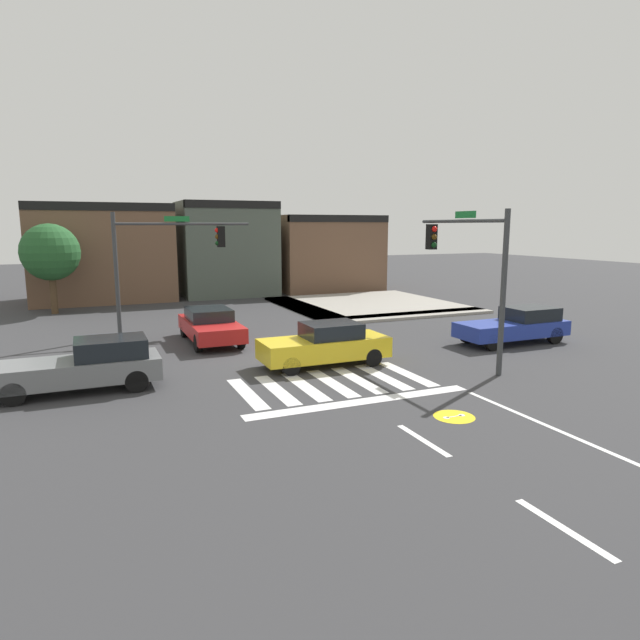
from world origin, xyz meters
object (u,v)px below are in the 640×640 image
(car_gray, at_px, (85,366))
(car_yellow, at_px, (326,345))
(traffic_signal_northwest, at_px, (167,250))
(traffic_signal_southeast, at_px, (468,258))
(roadside_tree, at_px, (50,253))
(car_blue, at_px, (516,325))
(car_red, at_px, (210,325))

(car_gray, distance_m, car_yellow, 7.71)
(traffic_signal_northwest, xyz_separation_m, car_yellow, (4.11, -8.09, -3.01))
(traffic_signal_southeast, bearing_deg, roadside_tree, 37.62)
(car_yellow, distance_m, car_blue, 8.77)
(car_blue, bearing_deg, traffic_signal_southeast, 24.44)
(traffic_signal_northwest, height_order, roadside_tree, traffic_signal_northwest)
(car_blue, bearing_deg, car_red, -24.12)
(car_red, bearing_deg, car_blue, 65.88)
(traffic_signal_southeast, bearing_deg, car_yellow, 71.22)
(car_gray, distance_m, car_red, 7.24)
(car_gray, xyz_separation_m, car_blue, (16.47, 0.16, -0.01))
(traffic_signal_northwest, xyz_separation_m, roadside_tree, (-5.09, 8.33, -0.37))
(car_blue, bearing_deg, car_yellow, 1.71)
(car_gray, bearing_deg, car_yellow, 179.27)
(car_blue, xyz_separation_m, roadside_tree, (-17.97, 16.16, 2.64))
(car_blue, height_order, roadside_tree, roadside_tree)
(car_gray, bearing_deg, car_red, -132.14)
(traffic_signal_northwest, bearing_deg, traffic_signal_southeast, -47.75)
(traffic_signal_southeast, xyz_separation_m, car_blue, (4.08, 1.85, -2.98))
(car_red, distance_m, roadside_tree, 12.94)
(car_blue, distance_m, roadside_tree, 24.31)
(traffic_signal_southeast, height_order, traffic_signal_northwest, traffic_signal_northwest)
(traffic_signal_southeast, xyz_separation_m, traffic_signal_northwest, (-8.80, 9.68, 0.02))
(traffic_signal_northwest, bearing_deg, car_blue, -31.31)
(car_blue, xyz_separation_m, car_red, (-11.62, 5.20, -0.01))
(car_blue, bearing_deg, roadside_tree, -41.98)
(traffic_signal_southeast, bearing_deg, car_gray, 82.23)
(traffic_signal_southeast, xyz_separation_m, car_yellow, (-4.68, 1.59, -2.98))
(car_gray, height_order, car_blue, car_gray)
(car_red, bearing_deg, traffic_signal_northwest, -154.44)
(car_yellow, height_order, roadside_tree, roadside_tree)
(traffic_signal_northwest, bearing_deg, car_red, -64.44)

